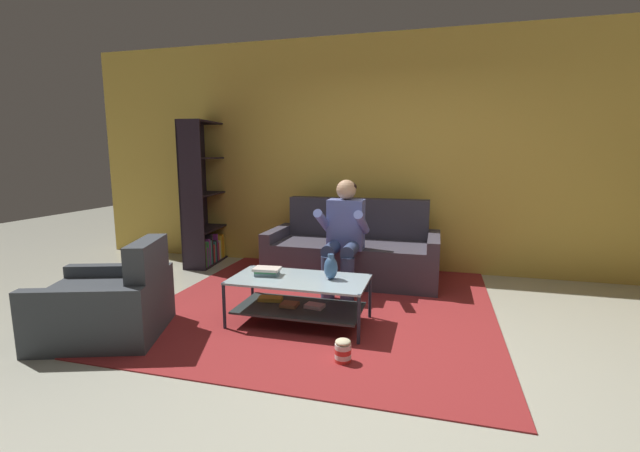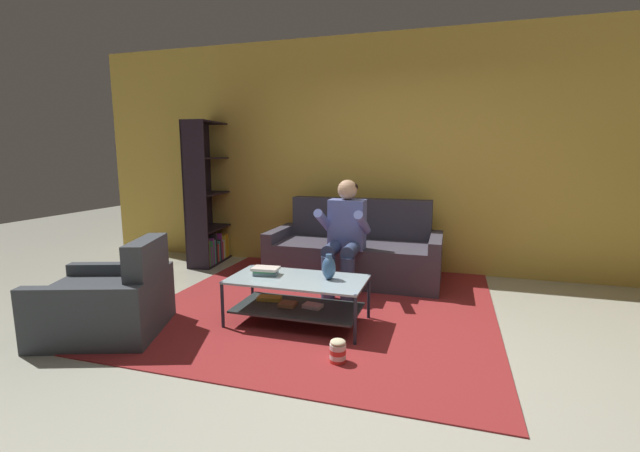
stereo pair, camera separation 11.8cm
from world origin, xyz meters
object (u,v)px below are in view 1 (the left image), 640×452
person_seated_center (344,232)px  popcorn_tub (343,351)px  book_stack (267,271)px  bookshelf (205,211)px  coffee_table (299,294)px  couch (353,253)px  vase (331,267)px  armchair (108,305)px

person_seated_center → popcorn_tub: size_ratio=6.73×
book_stack → bookshelf: bookshelf is taller
coffee_table → bookshelf: bookshelf is taller
couch → book_stack: (-0.49, -1.45, 0.14)m
person_seated_center → bookshelf: size_ratio=0.64×
book_stack → person_seated_center: bearing=62.4°
couch → vase: couch is taller
person_seated_center → bookshelf: 2.24m
coffee_table → book_stack: book_stack is taller
vase → bookshelf: bearing=142.2°
vase → book_stack: vase is taller
vase → armchair: 1.83m
vase → popcorn_tub: size_ratio=1.23×
armchair → book_stack: bearing=30.9°
person_seated_center → vase: person_seated_center is taller
couch → popcorn_tub: couch is taller
book_stack → popcorn_tub: book_stack is taller
coffee_table → vase: 0.37m
coffee_table → popcorn_tub: 0.81m
coffee_table → vase: (0.27, 0.05, 0.24)m
person_seated_center → book_stack: person_seated_center is taller
bookshelf → popcorn_tub: 3.42m
vase → popcorn_tub: bearing=-68.8°
couch → bookshelf: 2.15m
bookshelf → popcorn_tub: bearing=-43.9°
coffee_table → popcorn_tub: (0.52, -0.60, -0.18)m
person_seated_center → bookshelf: (-2.09, 0.79, 0.04)m
coffee_table → armchair: armchair is taller
person_seated_center → vase: 0.91m
popcorn_tub → coffee_table: bearing=131.3°
vase → bookshelf: 2.76m
coffee_table → couch: bearing=82.7°
book_stack → armchair: armchair is taller
book_stack → popcorn_tub: (0.82, -0.62, -0.35)m
coffee_table → armchair: size_ratio=1.05×
couch → book_stack: bearing=-108.5°
couch → popcorn_tub: (0.33, -2.07, -0.22)m
book_stack → armchair: 1.30m
person_seated_center → coffee_table: 1.04m
person_seated_center → book_stack: size_ratio=4.97×
book_stack → couch: bearing=71.5°
armchair → popcorn_tub: size_ratio=6.27×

